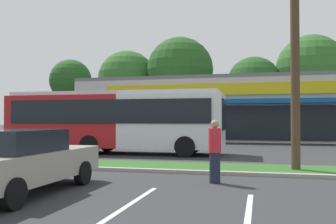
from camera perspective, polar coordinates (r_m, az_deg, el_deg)
grass_median at (r=13.63m, az=1.13°, el=-8.42°), size 56.00×2.20×0.12m
curb_lip at (r=12.45m, az=-0.13°, el=-9.10°), size 56.00×0.24×0.12m
parking_stripe_1 at (r=7.52m, az=-7.27°, el=-14.75°), size 0.12×4.80×0.01m
parking_stripe_2 at (r=6.79m, az=12.14°, el=-16.22°), size 0.12×4.80×0.01m
storefront_building at (r=34.36m, az=13.73°, el=0.38°), size 31.13×11.67×5.41m
tree_far_left at (r=51.58m, az=-14.77°, el=4.72°), size 5.61×5.61×9.91m
tree_left at (r=47.71m, az=-6.30°, el=4.93°), size 7.46×7.46×10.62m
tree_mid_left at (r=45.65m, az=1.85°, el=6.39°), size 8.19×8.19×11.92m
tree_mid at (r=45.29m, az=13.10°, el=4.25°), size 6.44×6.44×9.30m
tree_mid_right at (r=46.46m, az=21.20°, el=6.17°), size 8.02×8.02×11.70m
utility_pole at (r=13.46m, az=18.30°, el=13.37°), size 3.03×2.40×9.60m
city_bus at (r=19.73m, az=-8.26°, el=-1.22°), size 11.56×2.82×3.25m
car_0 at (r=24.68m, az=0.19°, el=-3.44°), size 4.50×2.00×1.59m
car_1 at (r=9.53m, az=-21.70°, el=-7.06°), size 1.89×4.73×1.53m
car_2 at (r=28.33m, az=-15.97°, el=-3.11°), size 4.77×1.98×1.60m
pedestrian_near_bench at (r=10.46m, az=7.22°, el=-6.03°), size 0.36×0.36×1.77m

